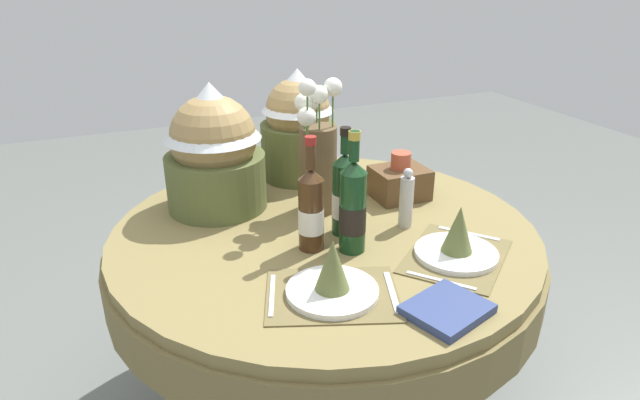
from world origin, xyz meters
TOP-DOWN VIEW (x-y plane):
  - dining_table at (0.00, 0.00)m, footprint 1.39×1.39m
  - place_setting_left at (-0.14, -0.37)m, footprint 0.41×0.36m
  - place_setting_right at (0.27, -0.33)m, footprint 0.43×0.42m
  - flower_vase at (0.03, 0.12)m, footprint 0.17×0.20m
  - wine_bottle_left at (-0.09, -0.12)m, footprint 0.08×0.08m
  - wine_bottle_centre at (0.04, -0.06)m, footprint 0.08×0.08m
  - wine_bottle_right at (0.01, -0.17)m, footprint 0.08×0.08m
  - pepper_mill at (0.24, -0.10)m, footprint 0.04×0.04m
  - book_on_table at (0.09, -0.55)m, footprint 0.23×0.21m
  - gift_tub_back_left at (-0.28, 0.29)m, footprint 0.34×0.34m
  - gift_tub_back_centre at (0.09, 0.45)m, footprint 0.29×0.29m
  - woven_basket_side_right at (0.34, 0.11)m, footprint 0.19×0.16m

SIDE VIEW (x-z plane):
  - dining_table at x=0.00m, z-range 0.24..0.98m
  - book_on_table at x=0.09m, z-range 0.74..0.77m
  - place_setting_left at x=-0.14m, z-range 0.71..0.87m
  - place_setting_right at x=0.27m, z-range 0.71..0.87m
  - woven_basket_side_right at x=0.34m, z-range 0.72..0.89m
  - pepper_mill at x=0.24m, z-range 0.73..0.93m
  - wine_bottle_left at x=-0.09m, z-range 0.70..1.04m
  - wine_bottle_centre at x=0.04m, z-range 0.70..1.05m
  - wine_bottle_right at x=0.01m, z-range 0.70..1.07m
  - flower_vase at x=0.03m, z-range 0.71..1.18m
  - gift_tub_back_centre at x=0.09m, z-range 0.75..1.18m
  - gift_tub_back_left at x=-0.28m, z-range 0.75..1.18m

